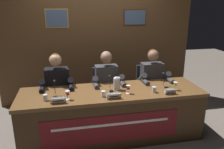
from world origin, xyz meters
TOP-DOWN VIEW (x-y plane):
  - ground_plane at (0.00, 0.00)m, footprint 12.00×12.00m
  - wall_back_panelled at (-0.00, 1.48)m, footprint 3.89×0.14m
  - conference_table at (-0.00, -0.11)m, footprint 2.69×0.80m
  - chair_left at (-0.80, 0.58)m, footprint 0.44×0.44m
  - panelist_left at (-0.80, 0.38)m, footprint 0.51×0.48m
  - nameplate_left at (-0.76, -0.29)m, footprint 0.20×0.06m
  - juice_glass_left at (-0.64, -0.20)m, footprint 0.06×0.06m
  - water_cup_left at (-0.93, -0.17)m, footprint 0.06×0.06m
  - microphone_left at (-0.81, -0.07)m, footprint 0.06×0.17m
  - chair_center at (0.00, 0.58)m, footprint 0.44×0.44m
  - panelist_center at (0.00, 0.38)m, footprint 0.51×0.48m
  - nameplate_center at (-0.03, -0.29)m, footprint 0.20×0.06m
  - juice_glass_center at (0.20, -0.15)m, footprint 0.06×0.06m
  - water_cup_center at (-0.16, -0.20)m, footprint 0.06×0.06m
  - microphone_center at (-0.02, -0.00)m, footprint 0.06×0.17m
  - chair_right at (0.80, 0.58)m, footprint 0.44×0.44m
  - panelist_right at (0.80, 0.38)m, footprint 0.51×0.48m
  - nameplate_right at (0.78, -0.29)m, footprint 0.16×0.06m
  - juice_glass_right at (0.92, -0.16)m, footprint 0.06×0.06m
  - water_cup_right at (0.58, -0.18)m, footprint 0.06×0.06m
  - microphone_right at (0.82, -0.03)m, footprint 0.06×0.17m
  - water_pitcher_central at (0.08, 0.02)m, footprint 0.15×0.10m

SIDE VIEW (x-z plane):
  - ground_plane at x=0.00m, z-range 0.00..0.00m
  - chair_left at x=-0.80m, z-range -0.01..0.91m
  - chair_center at x=0.00m, z-range -0.01..0.91m
  - chair_right at x=0.80m, z-range -0.01..0.91m
  - conference_table at x=0.00m, z-range 0.13..0.88m
  - panelist_left at x=-0.80m, z-range 0.10..1.35m
  - panelist_center at x=0.00m, z-range 0.10..1.35m
  - panelist_right at x=0.80m, z-range 0.10..1.35m
  - water_cup_left at x=-0.93m, z-range 0.74..0.83m
  - water_cup_center at x=-0.16m, z-range 0.74..0.83m
  - water_cup_right at x=0.58m, z-range 0.74..0.83m
  - nameplate_right at x=0.78m, z-range 0.75..0.82m
  - nameplate_left at x=-0.76m, z-range 0.75..0.82m
  - nameplate_center at x=-0.03m, z-range 0.75..0.82m
  - microphone_left at x=-0.81m, z-range 0.71..0.93m
  - microphone_center at x=-0.02m, z-range 0.71..0.93m
  - microphone_right at x=0.82m, z-range 0.71..0.93m
  - juice_glass_left at x=-0.64m, z-range 0.77..0.89m
  - juice_glass_center at x=0.20m, z-range 0.77..0.89m
  - juice_glass_right at x=0.92m, z-range 0.77..0.89m
  - water_pitcher_central at x=0.08m, z-range 0.74..0.95m
  - wall_back_panelled at x=0.00m, z-range 0.00..2.60m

